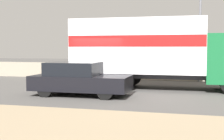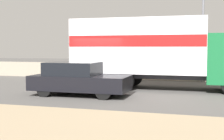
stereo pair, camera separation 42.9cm
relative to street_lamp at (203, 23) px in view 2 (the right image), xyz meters
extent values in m
plane|color=#514F4C|center=(-4.85, -5.76, -3.51)|extent=(80.00, 80.00, 0.00)
cube|color=#9E896B|center=(-4.85, -12.00, -3.49)|extent=(60.00, 4.16, 0.04)
cube|color=#A39984|center=(-4.85, 0.37, -3.00)|extent=(60.00, 0.35, 1.02)
cylinder|color=slate|center=(0.00, 0.00, -0.66)|extent=(0.14, 0.14, 5.71)
cube|color=#2D2D33|center=(-3.04, -3.94, -2.84)|extent=(6.53, 1.37, 0.25)
cube|color=white|center=(-3.04, -3.94, -1.38)|extent=(6.53, 2.50, 2.66)
cube|color=red|center=(-3.04, -3.94, -1.15)|extent=(6.50, 2.52, 0.53)
cylinder|color=black|center=(-4.84, -2.90, -3.05)|extent=(0.92, 0.28, 0.92)
cylinder|color=black|center=(-4.84, -4.99, -3.05)|extent=(0.92, 0.28, 0.92)
cylinder|color=black|center=(-3.53, -2.90, -3.05)|extent=(0.92, 0.28, 0.92)
cylinder|color=black|center=(-3.53, -4.99, -3.05)|extent=(0.92, 0.28, 0.92)
cube|color=black|center=(-4.98, -6.99, -2.96)|extent=(4.19, 1.81, 0.62)
cube|color=black|center=(-5.32, -6.99, -2.37)|extent=(2.18, 1.67, 0.56)
cylinder|color=black|center=(-3.68, -6.21, -3.19)|extent=(0.64, 0.20, 0.64)
cylinder|color=black|center=(-3.68, -7.78, -3.19)|extent=(0.64, 0.20, 0.64)
cylinder|color=black|center=(-6.28, -6.21, -3.19)|extent=(0.64, 0.20, 0.64)
cylinder|color=black|center=(-6.28, -7.78, -3.19)|extent=(0.64, 0.20, 0.64)
camera|label=1|loc=(-0.35, -19.47, -1.46)|focal=50.00mm
camera|label=2|loc=(0.07, -19.36, -1.46)|focal=50.00mm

